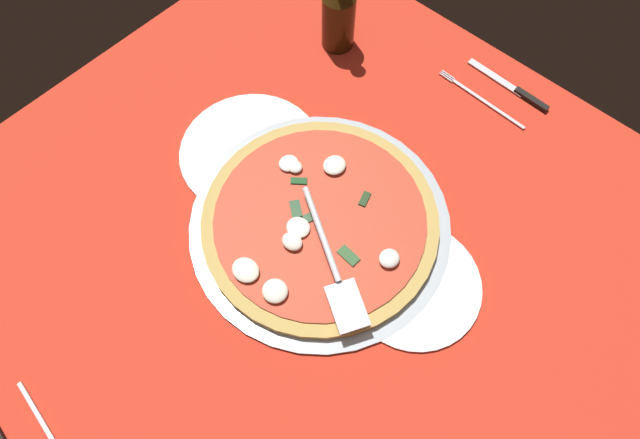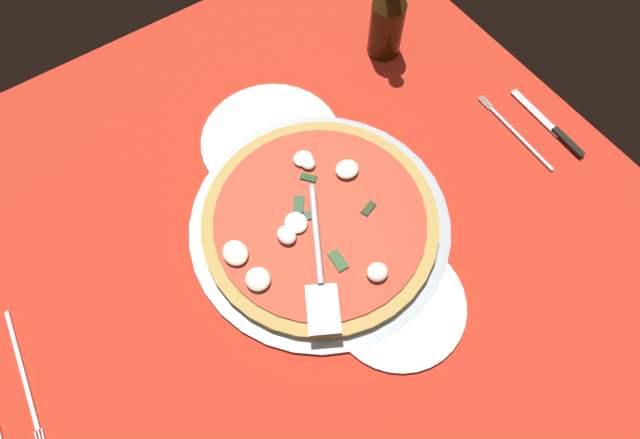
# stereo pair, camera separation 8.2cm
# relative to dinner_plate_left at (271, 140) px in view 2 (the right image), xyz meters

# --- Properties ---
(ground_plane) EXTENTS (1.15, 1.15, 0.01)m
(ground_plane) POSITION_rel_dinner_plate_left_xyz_m (0.19, -0.08, -0.01)
(ground_plane) COLOR red
(pizza_pan) EXTENTS (0.43, 0.43, 0.01)m
(pizza_pan) POSITION_rel_dinner_plate_left_xyz_m (0.19, -0.02, 0.00)
(pizza_pan) COLOR #ACB8C1
(pizza_pan) RESTS_ON ground_plane
(dinner_plate_left) EXTENTS (0.25, 0.25, 0.01)m
(dinner_plate_left) POSITION_rel_dinner_plate_left_xyz_m (0.00, 0.00, 0.00)
(dinner_plate_left) COLOR white
(dinner_plate_left) RESTS_ON ground_plane
(dinner_plate_right) EXTENTS (0.21, 0.21, 0.01)m
(dinner_plate_right) POSITION_rel_dinner_plate_left_xyz_m (0.37, -0.00, 0.00)
(dinner_plate_right) COLOR white
(dinner_plate_right) RESTS_ON ground_plane
(pizza) EXTENTS (0.39, 0.39, 0.03)m
(pizza) POSITION_rel_dinner_plate_left_xyz_m (0.19, -0.02, 0.01)
(pizza) COLOR tan
(pizza) RESTS_ON pizza_pan
(pizza_server) EXTENTS (0.22, 0.15, 0.01)m
(pizza_server) POSITION_rel_dinner_plate_left_xyz_m (0.25, -0.07, 0.04)
(pizza_server) COLOR silver
(pizza_server) RESTS_ON pizza
(place_setting_near) EXTENTS (0.23, 0.14, 0.01)m
(place_setting_near) POSITION_rel_dinner_plate_left_xyz_m (0.13, -0.54, -0.00)
(place_setting_near) COLOR white
(place_setting_near) RESTS_ON ground_plane
(place_setting_far) EXTENTS (0.20, 0.14, 0.01)m
(place_setting_far) POSITION_rel_dinner_plate_left_xyz_m (0.26, 0.40, -0.00)
(place_setting_far) COLOR white
(place_setting_far) RESTS_ON ground_plane
(beer_bottle) EXTENTS (0.06, 0.06, 0.22)m
(beer_bottle) POSITION_rel_dinner_plate_left_xyz_m (-0.06, 0.30, 0.08)
(beer_bottle) COLOR #311F0A
(beer_bottle) RESTS_ON ground_plane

